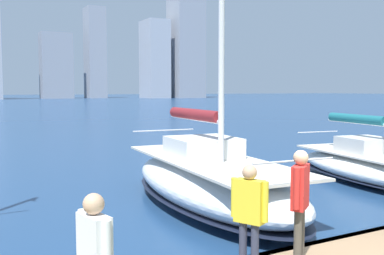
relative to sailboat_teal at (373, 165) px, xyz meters
The scene contains 4 objects.
sailboat_teal is the anchor object (origin of this frame).
sailboat_maroon 6.54m from the sailboat_teal, ahead, with size 3.60×8.30×10.96m.
person_yellow_shirt 10.67m from the sailboat_teal, 30.47° to the left, with size 0.34×0.53×1.56m.
person_red_shirt 9.83m from the sailboat_teal, 33.14° to the left, with size 0.52×0.42×1.70m.
Camera 1 is at (5.63, 4.21, 3.20)m, focal length 42.00 mm.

